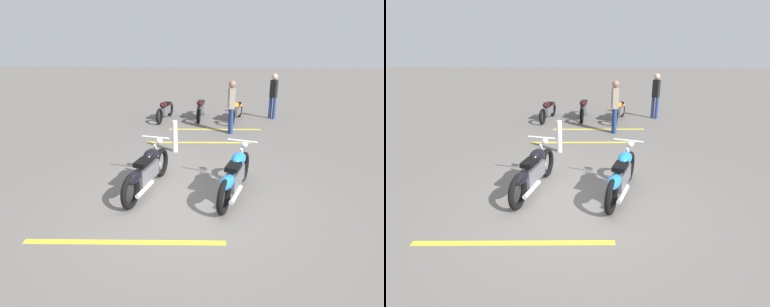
% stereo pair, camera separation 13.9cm
% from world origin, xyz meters
% --- Properties ---
extents(ground_plane, '(60.00, 60.00, 0.00)m').
position_xyz_m(ground_plane, '(0.00, 0.00, 0.00)').
color(ground_plane, '#66605B').
extents(motorcycle_bright_foreground, '(2.15, 0.87, 1.04)m').
position_xyz_m(motorcycle_bright_foreground, '(0.27, -0.88, 0.46)').
color(motorcycle_bright_foreground, black).
rests_on(motorcycle_bright_foreground, ground).
extents(motorcycle_dark_foreground, '(2.19, 0.75, 1.04)m').
position_xyz_m(motorcycle_dark_foreground, '(0.42, 0.91, 0.46)').
color(motorcycle_dark_foreground, black).
rests_on(motorcycle_dark_foreground, ground).
extents(motorcycle_row_far_left, '(1.97, 0.67, 0.76)m').
position_xyz_m(motorcycle_row_far_left, '(6.64, -1.43, 0.42)').
color(motorcycle_row_far_left, black).
rests_on(motorcycle_row_far_left, ground).
extents(motorcycle_row_left, '(2.10, 0.34, 0.79)m').
position_xyz_m(motorcycle_row_left, '(6.89, -0.05, 0.43)').
color(motorcycle_row_left, black).
rests_on(motorcycle_row_left, ground).
extents(motorcycle_row_center, '(1.96, 0.47, 0.74)m').
position_xyz_m(motorcycle_row_center, '(6.67, 1.32, 0.40)').
color(motorcycle_row_center, black).
rests_on(motorcycle_row_center, ground).
extents(bystander_near_row, '(0.30, 0.31, 1.74)m').
position_xyz_m(bystander_near_row, '(7.05, -2.85, 0.97)').
color(bystander_near_row, navy).
rests_on(bystander_near_row, ground).
extents(bystander_secondary, '(0.29, 0.23, 1.75)m').
position_xyz_m(bystander_secondary, '(4.90, -1.09, 0.97)').
color(bystander_secondary, navy).
rests_on(bystander_secondary, ground).
extents(bollard_post, '(0.14, 0.14, 0.89)m').
position_xyz_m(bollard_post, '(2.94, 0.58, 0.45)').
color(bollard_post, white).
rests_on(bollard_post, ground).
extents(parking_stripe_near, '(0.24, 3.20, 0.01)m').
position_xyz_m(parking_stripe_near, '(-1.38, 0.94, 0.00)').
color(parking_stripe_near, yellow).
rests_on(parking_stripe_near, ground).
extents(parking_stripe_mid, '(0.24, 3.20, 0.01)m').
position_xyz_m(parking_stripe_mid, '(3.80, -0.07, 0.00)').
color(parking_stripe_mid, yellow).
rests_on(parking_stripe_mid, ground).
extents(parking_stripe_far, '(0.24, 3.20, 0.01)m').
position_xyz_m(parking_stripe_far, '(5.33, -0.59, 0.00)').
color(parking_stripe_far, yellow).
rests_on(parking_stripe_far, ground).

